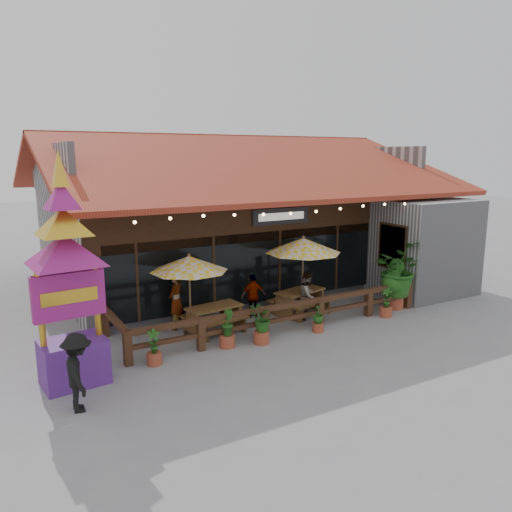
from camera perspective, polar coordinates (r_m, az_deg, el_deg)
ground at (r=16.47m, az=7.61°, el=-7.14°), size 100.00×100.00×0.00m
restaurant_building at (r=21.58m, az=-2.37°, el=3.39°), size 15.50×14.73×6.09m
patio_railing at (r=14.86m, az=1.33°, el=-6.61°), size 10.00×2.60×0.92m
umbrella_left at (r=14.59m, az=-7.65°, el=-0.91°), size 2.80×2.80×2.44m
umbrella_right at (r=16.32m, az=5.41°, el=1.16°), size 3.18×3.18×2.66m
picnic_table_left at (r=15.14m, az=-4.79°, el=-6.63°), size 1.82×1.63×0.79m
picnic_table_right at (r=16.76m, az=5.05°, el=-4.78°), size 2.00×1.83×0.82m
thai_sign_tower at (r=11.82m, az=-20.92°, el=0.04°), size 2.31×2.31×5.74m
tropical_plant at (r=17.76m, az=15.71°, el=-1.57°), size 2.25×2.27×2.37m
diner_a at (r=15.38m, az=-9.13°, el=-5.12°), size 0.75×0.75×1.75m
diner_b at (r=16.25m, az=5.93°, el=-4.51°), size 0.95×0.92×1.54m
diner_c at (r=16.31m, az=-0.33°, el=-4.58°), size 0.87×0.43×1.44m
pedestrian at (r=11.14m, az=-19.70°, el=-12.42°), size 0.68×1.11×1.67m
planter_a at (r=13.07m, az=-11.59°, el=-10.45°), size 0.38×0.38×0.94m
planter_b at (r=13.91m, az=-3.33°, el=-8.49°), size 0.43×0.45×1.06m
planter_c at (r=14.10m, az=0.63°, el=-7.65°), size 0.73×0.65×1.08m
planter_d at (r=15.18m, az=7.12°, el=-7.13°), size 0.42×0.42×0.85m
planter_e at (r=16.98m, az=14.65°, el=-5.40°), size 0.40×0.41×0.98m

